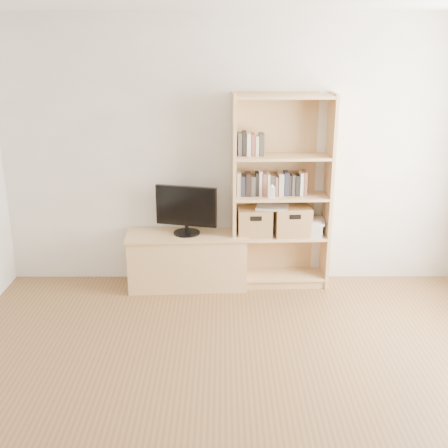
{
  "coord_description": "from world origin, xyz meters",
  "views": [
    {
      "loc": [
        -0.1,
        -2.89,
        2.35
      ],
      "look_at": [
        -0.09,
        1.9,
        0.78
      ],
      "focal_mm": 45.0,
      "sensor_mm": 36.0,
      "label": 1
    }
  ],
  "objects_px": {
    "tv_stand": "(187,261)",
    "television": "(186,211)",
    "laptop": "(272,207)",
    "basket_right": "(292,221)",
    "bookshelf": "(281,193)",
    "basket_left": "(255,222)",
    "baby_monitor": "(272,193)"
  },
  "relations": [
    {
      "from": "tv_stand",
      "to": "television",
      "type": "height_order",
      "value": "television"
    },
    {
      "from": "tv_stand",
      "to": "laptop",
      "type": "bearing_deg",
      "value": -1.25
    },
    {
      "from": "basket_right",
      "to": "laptop",
      "type": "bearing_deg",
      "value": 179.71
    },
    {
      "from": "bookshelf",
      "to": "basket_left",
      "type": "height_order",
      "value": "bookshelf"
    },
    {
      "from": "television",
      "to": "laptop",
      "type": "distance_m",
      "value": 0.83
    },
    {
      "from": "bookshelf",
      "to": "basket_right",
      "type": "height_order",
      "value": "bookshelf"
    },
    {
      "from": "baby_monitor",
      "to": "laptop",
      "type": "relative_size",
      "value": 0.36
    },
    {
      "from": "tv_stand",
      "to": "baby_monitor",
      "type": "xyz_separation_m",
      "value": [
        0.81,
        -0.06,
        0.72
      ]
    },
    {
      "from": "tv_stand",
      "to": "laptop",
      "type": "relative_size",
      "value": 3.74
    },
    {
      "from": "basket_right",
      "to": "tv_stand",
      "type": "bearing_deg",
      "value": 178.03
    },
    {
      "from": "bookshelf",
      "to": "television",
      "type": "relative_size",
      "value": 3.14
    },
    {
      "from": "basket_left",
      "to": "basket_right",
      "type": "bearing_deg",
      "value": -0.62
    },
    {
      "from": "tv_stand",
      "to": "television",
      "type": "distance_m",
      "value": 0.52
    },
    {
      "from": "bookshelf",
      "to": "basket_left",
      "type": "distance_m",
      "value": 0.38
    },
    {
      "from": "basket_left",
      "to": "basket_right",
      "type": "distance_m",
      "value": 0.37
    },
    {
      "from": "baby_monitor",
      "to": "basket_right",
      "type": "xyz_separation_m",
      "value": [
        0.22,
        0.11,
        -0.31
      ]
    },
    {
      "from": "baby_monitor",
      "to": "basket_left",
      "type": "relative_size",
      "value": 0.33
    },
    {
      "from": "tv_stand",
      "to": "basket_left",
      "type": "distance_m",
      "value": 0.77
    },
    {
      "from": "television",
      "to": "baby_monitor",
      "type": "height_order",
      "value": "baby_monitor"
    },
    {
      "from": "tv_stand",
      "to": "baby_monitor",
      "type": "relative_size",
      "value": 10.46
    },
    {
      "from": "television",
      "to": "laptop",
      "type": "height_order",
      "value": "television"
    },
    {
      "from": "baby_monitor",
      "to": "television",
      "type": "bearing_deg",
      "value": -171.84
    },
    {
      "from": "tv_stand",
      "to": "basket_right",
      "type": "bearing_deg",
      "value": -0.85
    },
    {
      "from": "bookshelf",
      "to": "tv_stand",
      "type": "bearing_deg",
      "value": -179.04
    },
    {
      "from": "tv_stand",
      "to": "baby_monitor",
      "type": "bearing_deg",
      "value": -7.74
    },
    {
      "from": "television",
      "to": "basket_left",
      "type": "height_order",
      "value": "television"
    },
    {
      "from": "television",
      "to": "laptop",
      "type": "relative_size",
      "value": 1.97
    },
    {
      "from": "television",
      "to": "laptop",
      "type": "bearing_deg",
      "value": 16.39
    },
    {
      "from": "tv_stand",
      "to": "television",
      "type": "relative_size",
      "value": 1.9
    },
    {
      "from": "television",
      "to": "baby_monitor",
      "type": "bearing_deg",
      "value": 9.91
    },
    {
      "from": "television",
      "to": "bookshelf",
      "type": "bearing_deg",
      "value": 17.19
    },
    {
      "from": "television",
      "to": "basket_left",
      "type": "distance_m",
      "value": 0.67
    }
  ]
}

